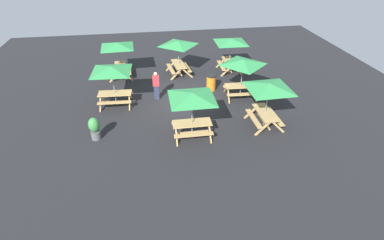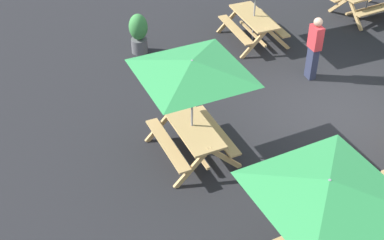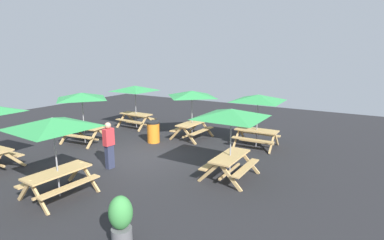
% 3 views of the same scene
% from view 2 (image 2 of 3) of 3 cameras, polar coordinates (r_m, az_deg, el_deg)
% --- Properties ---
extents(ground_plane, '(28.03, 28.03, 0.00)m').
position_cam_2_polar(ground_plane, '(12.96, 15.39, 0.87)').
color(ground_plane, '#232326').
rests_on(ground_plane, ground).
extents(picnic_table_0, '(2.83, 2.83, 2.34)m').
position_cam_2_polar(picnic_table_0, '(7.88, 14.14, -7.84)').
color(picnic_table_0, tan).
rests_on(picnic_table_0, ground).
extents(picnic_table_2, '(2.83, 2.83, 2.34)m').
position_cam_2_polar(picnic_table_2, '(10.13, 0.00, 4.89)').
color(picnic_table_2, tan).
rests_on(picnic_table_2, ground).
extents(potted_plant_0, '(0.51, 0.51, 1.13)m').
position_cam_2_polar(potted_plant_0, '(14.58, -5.72, 9.28)').
color(potted_plant_0, '#59595B').
rests_on(potted_plant_0, ground).
extents(person_standing, '(0.25, 0.38, 1.67)m').
position_cam_2_polar(person_standing, '(13.59, 12.91, 7.61)').
color(person_standing, '#2D334C').
rests_on(person_standing, ground).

